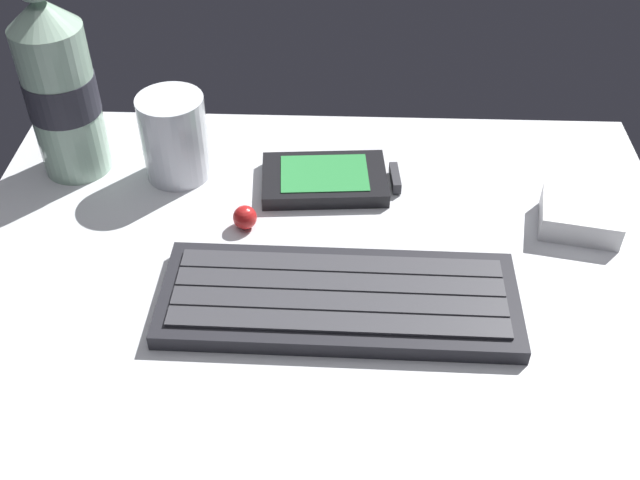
# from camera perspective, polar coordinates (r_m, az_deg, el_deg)

# --- Properties ---
(ground_plane) EXTENTS (0.64, 0.48, 0.03)m
(ground_plane) POSITION_cam_1_polar(r_m,az_deg,el_deg) (0.66, -0.01, -2.72)
(ground_plane) COLOR silver
(keyboard) EXTENTS (0.29, 0.11, 0.02)m
(keyboard) POSITION_cam_1_polar(r_m,az_deg,el_deg) (0.62, 1.44, -4.42)
(keyboard) COLOR #232328
(keyboard) RESTS_ON ground_plane
(handheld_device) EXTENTS (0.13, 0.08, 0.02)m
(handheld_device) POSITION_cam_1_polar(r_m,az_deg,el_deg) (0.74, 0.84, 4.58)
(handheld_device) COLOR black
(handheld_device) RESTS_ON ground_plane
(juice_cup) EXTENTS (0.06, 0.06, 0.09)m
(juice_cup) POSITION_cam_1_polar(r_m,az_deg,el_deg) (0.75, -10.83, 7.38)
(juice_cup) COLOR silver
(juice_cup) RESTS_ON ground_plane
(water_bottle) EXTENTS (0.07, 0.07, 0.21)m
(water_bottle) POSITION_cam_1_polar(r_m,az_deg,el_deg) (0.76, -18.95, 10.80)
(water_bottle) COLOR #9EC1A8
(water_bottle) RESTS_ON ground_plane
(charger_block) EXTENTS (0.08, 0.07, 0.02)m
(charger_block) POSITION_cam_1_polar(r_m,az_deg,el_deg) (0.73, 18.96, 1.66)
(charger_block) COLOR white
(charger_block) RESTS_ON ground_plane
(trackball_mouse) EXTENTS (0.02, 0.02, 0.02)m
(trackball_mouse) POSITION_cam_1_polar(r_m,az_deg,el_deg) (0.69, -5.66, 1.71)
(trackball_mouse) COLOR red
(trackball_mouse) RESTS_ON ground_plane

